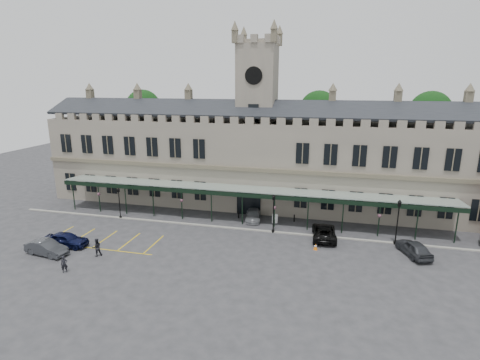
% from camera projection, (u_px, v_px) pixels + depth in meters
% --- Properties ---
extents(ground, '(140.00, 140.00, 0.00)m').
position_uv_depth(ground, '(227.00, 248.00, 39.90)').
color(ground, '#2F2F32').
extents(station_building, '(60.00, 10.36, 17.30)m').
position_uv_depth(station_building, '(256.00, 160.00, 53.23)').
color(station_building, slate).
rests_on(station_building, ground).
extents(clock_tower, '(5.60, 5.60, 24.80)m').
position_uv_depth(clock_tower, '(257.00, 113.00, 51.64)').
color(clock_tower, slate).
rests_on(clock_tower, ground).
extents(canopy, '(50.00, 4.10, 4.30)m').
position_uv_depth(canopy, '(243.00, 205.00, 46.31)').
color(canopy, '#8C9E93').
rests_on(canopy, ground).
extents(kerb, '(60.00, 0.40, 0.12)m').
position_uv_depth(kerb, '(239.00, 229.00, 45.06)').
color(kerb, gray).
rests_on(kerb, ground).
extents(parking_markings, '(16.00, 6.00, 0.01)m').
position_uv_depth(parking_markings, '(102.00, 241.00, 41.70)').
color(parking_markings, gold).
rests_on(parking_markings, ground).
extents(tree_behind_left, '(6.00, 6.00, 16.00)m').
position_uv_depth(tree_behind_left, '(143.00, 108.00, 65.22)').
color(tree_behind_left, '#332314').
rests_on(tree_behind_left, ground).
extents(tree_behind_mid, '(6.00, 6.00, 16.00)m').
position_uv_depth(tree_behind_mid, '(319.00, 111.00, 58.35)').
color(tree_behind_mid, '#332314').
rests_on(tree_behind_mid, ground).
extents(tree_behind_right, '(6.00, 6.00, 16.00)m').
position_uv_depth(tree_behind_right, '(430.00, 113.00, 54.68)').
color(tree_behind_right, '#332314').
rests_on(tree_behind_right, ground).
extents(lamp_post_left, '(0.40, 0.40, 4.20)m').
position_uv_depth(lamp_post_left, '(119.00, 200.00, 48.06)').
color(lamp_post_left, black).
rests_on(lamp_post_left, ground).
extents(lamp_post_mid, '(0.45, 0.45, 4.73)m').
position_uv_depth(lamp_post_mid, '(274.00, 210.00, 43.38)').
color(lamp_post_mid, black).
rests_on(lamp_post_mid, ground).
extents(lamp_post_right, '(0.48, 0.48, 5.12)m').
position_uv_depth(lamp_post_right, '(398.00, 218.00, 40.15)').
color(lamp_post_right, black).
rests_on(lamp_post_right, ground).
extents(traffic_cone, '(0.42, 0.42, 0.66)m').
position_uv_depth(traffic_cone, '(315.00, 247.00, 39.44)').
color(traffic_cone, orange).
rests_on(traffic_cone, ground).
extents(sign_board, '(0.70, 0.08, 1.19)m').
position_uv_depth(sign_board, '(275.00, 219.00, 46.88)').
color(sign_board, black).
rests_on(sign_board, ground).
extents(bollard_left, '(0.17, 0.17, 0.97)m').
position_uv_depth(bollard_left, '(239.00, 215.00, 48.62)').
color(bollard_left, black).
rests_on(bollard_left, ground).
extents(bollard_right, '(0.16, 0.16, 0.89)m').
position_uv_depth(bollard_right, '(294.00, 218.00, 47.43)').
color(bollard_right, black).
rests_on(bollard_right, ground).
extents(car_left_a, '(4.83, 2.29, 1.60)m').
position_uv_depth(car_left_a, '(66.00, 240.00, 40.07)').
color(car_left_a, black).
rests_on(car_left_a, ground).
extents(car_left_b, '(4.78, 2.22, 1.52)m').
position_uv_depth(car_left_b, '(46.00, 248.00, 38.21)').
color(car_left_b, '#313337').
rests_on(car_left_b, ground).
extents(car_taxi, '(2.49, 4.69, 1.30)m').
position_uv_depth(car_taxi, '(253.00, 215.00, 48.08)').
color(car_taxi, gray).
rests_on(car_taxi, ground).
extents(car_van, '(2.94, 5.70, 1.54)m').
position_uv_depth(car_van, '(324.00, 232.00, 42.25)').
color(car_van, black).
rests_on(car_van, ground).
extents(car_right_a, '(3.36, 5.02, 1.59)m').
position_uv_depth(car_right_a, '(414.00, 248.00, 38.04)').
color(car_right_a, '#313337').
rests_on(car_right_a, ground).
extents(person_a, '(0.71, 0.67, 1.62)m').
position_uv_depth(person_a, '(64.00, 264.00, 34.60)').
color(person_a, black).
rests_on(person_a, ground).
extents(person_b, '(1.15, 1.15, 1.88)m').
position_uv_depth(person_b, '(97.00, 247.00, 37.87)').
color(person_b, black).
rests_on(person_b, ground).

